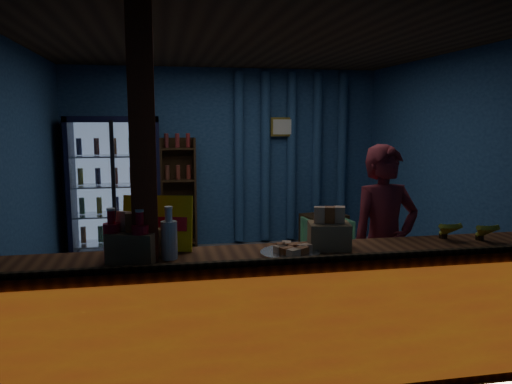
% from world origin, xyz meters
% --- Properties ---
extents(ground, '(4.60, 4.60, 0.00)m').
position_xyz_m(ground, '(0.00, 0.00, 0.00)').
color(ground, '#515154').
rests_on(ground, ground).
extents(room_walls, '(4.60, 4.60, 4.60)m').
position_xyz_m(room_walls, '(0.00, 0.00, 1.57)').
color(room_walls, navy).
rests_on(room_walls, ground).
extents(counter, '(4.40, 0.57, 0.99)m').
position_xyz_m(counter, '(0.00, -1.91, 0.48)').
color(counter, brown).
rests_on(counter, ground).
extents(support_post, '(0.16, 0.16, 2.60)m').
position_xyz_m(support_post, '(-1.05, -1.90, 1.30)').
color(support_post, maroon).
rests_on(support_post, ground).
extents(beverage_cooler, '(1.20, 0.62, 1.90)m').
position_xyz_m(beverage_cooler, '(-1.55, 1.92, 0.93)').
color(beverage_cooler, black).
rests_on(beverage_cooler, ground).
extents(bottle_shelf, '(0.50, 0.28, 1.60)m').
position_xyz_m(bottle_shelf, '(-0.70, 2.06, 0.79)').
color(bottle_shelf, '#3E2613').
rests_on(bottle_shelf, ground).
extents(curtain_folds, '(1.74, 0.14, 2.50)m').
position_xyz_m(curtain_folds, '(1.00, 2.14, 1.30)').
color(curtain_folds, navy).
rests_on(curtain_folds, room_walls).
extents(framed_picture, '(0.36, 0.04, 0.28)m').
position_xyz_m(framed_picture, '(0.85, 2.10, 1.75)').
color(framed_picture, gold).
rests_on(framed_picture, room_walls).
extents(shopkeeper, '(0.64, 0.45, 1.65)m').
position_xyz_m(shopkeeper, '(0.86, -1.36, 0.83)').
color(shopkeeper, maroon).
rests_on(shopkeeper, ground).
extents(green_chair, '(0.63, 0.64, 0.53)m').
position_xyz_m(green_chair, '(1.28, 1.28, 0.26)').
color(green_chair, '#59B26D').
rests_on(green_chair, ground).
extents(side_table, '(0.66, 0.54, 0.63)m').
position_xyz_m(side_table, '(1.31, 1.49, 0.27)').
color(side_table, '#3E2613').
rests_on(side_table, ground).
extents(yellow_sign, '(0.49, 0.21, 0.38)m').
position_xyz_m(yellow_sign, '(-0.97, -1.68, 1.14)').
color(yellow_sign, yellow).
rests_on(yellow_sign, counter).
extents(soda_bottles, '(0.47, 0.19, 0.35)m').
position_xyz_m(soda_bottles, '(-1.08, -1.94, 1.09)').
color(soda_bottles, red).
rests_on(soda_bottles, counter).
extents(snack_box_left, '(0.36, 0.32, 0.32)m').
position_xyz_m(snack_box_left, '(-1.12, -1.91, 1.06)').
color(snack_box_left, '#99704A').
rests_on(snack_box_left, counter).
extents(snack_box_centre, '(0.32, 0.28, 0.30)m').
position_xyz_m(snack_box_centre, '(0.21, -1.85, 1.06)').
color(snack_box_centre, '#99704A').
rests_on(snack_box_centre, counter).
extents(pastry_tray, '(0.41, 0.41, 0.07)m').
position_xyz_m(pastry_tray, '(-0.10, -1.97, 0.97)').
color(pastry_tray, silver).
rests_on(pastry_tray, counter).
extents(banana_bunches, '(0.46, 0.28, 0.15)m').
position_xyz_m(banana_bunches, '(1.29, -1.81, 1.03)').
color(banana_bunches, yellow).
rests_on(banana_bunches, counter).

